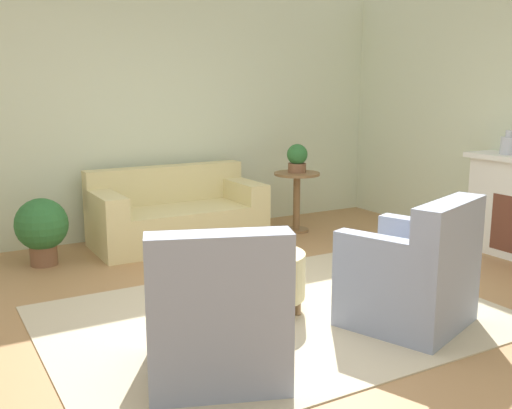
{
  "coord_description": "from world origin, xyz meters",
  "views": [
    {
      "loc": [
        -2.21,
        -3.57,
        1.71
      ],
      "look_at": [
        0.15,
        0.55,
        0.75
      ],
      "focal_mm": 42.0,
      "sensor_mm": 36.0,
      "label": 1
    }
  ],
  "objects_px": {
    "side_table": "(297,192)",
    "potted_plant_floor": "(42,227)",
    "potted_plant_on_side_table": "(297,158)",
    "armchair_right": "(414,277)",
    "ottoman_table": "(262,275)",
    "couch": "(176,216)",
    "armchair_left": "(216,320)",
    "vase_mantel_near": "(508,145)"
  },
  "relations": [
    {
      "from": "side_table",
      "to": "armchair_left",
      "type": "bearing_deg",
      "value": -130.99
    },
    {
      "from": "ottoman_table",
      "to": "potted_plant_on_side_table",
      "type": "distance_m",
      "value": 2.65
    },
    {
      "from": "ottoman_table",
      "to": "potted_plant_floor",
      "type": "xyz_separation_m",
      "value": [
        -1.2,
        2.1,
        0.07
      ]
    },
    {
      "from": "couch",
      "to": "armchair_left",
      "type": "distance_m",
      "value": 3.13
    },
    {
      "from": "potted_plant_on_side_table",
      "to": "ottoman_table",
      "type": "bearing_deg",
      "value": -129.36
    },
    {
      "from": "ottoman_table",
      "to": "vase_mantel_near",
      "type": "xyz_separation_m",
      "value": [
        2.95,
        0.2,
        0.82
      ]
    },
    {
      "from": "armchair_right",
      "to": "potted_plant_on_side_table",
      "type": "bearing_deg",
      "value": 73.25
    },
    {
      "from": "armchair_right",
      "to": "potted_plant_floor",
      "type": "bearing_deg",
      "value": 125.25
    },
    {
      "from": "couch",
      "to": "ottoman_table",
      "type": "bearing_deg",
      "value": -95.64
    },
    {
      "from": "armchair_left",
      "to": "potted_plant_floor",
      "type": "distance_m",
      "value": 2.89
    },
    {
      "from": "armchair_right",
      "to": "ottoman_table",
      "type": "bearing_deg",
      "value": 137.01
    },
    {
      "from": "couch",
      "to": "ottoman_table",
      "type": "relative_size",
      "value": 2.78
    },
    {
      "from": "side_table",
      "to": "couch",
      "type": "bearing_deg",
      "value": 171.29
    },
    {
      "from": "side_table",
      "to": "potted_plant_floor",
      "type": "xyz_separation_m",
      "value": [
        -2.84,
        0.1,
        -0.1
      ]
    },
    {
      "from": "potted_plant_on_side_table",
      "to": "armchair_right",
      "type": "bearing_deg",
      "value": -106.75
    },
    {
      "from": "ottoman_table",
      "to": "side_table",
      "type": "distance_m",
      "value": 2.59
    },
    {
      "from": "potted_plant_floor",
      "to": "couch",
      "type": "bearing_deg",
      "value": 4.91
    },
    {
      "from": "armchair_left",
      "to": "potted_plant_on_side_table",
      "type": "bearing_deg",
      "value": 49.01
    },
    {
      "from": "armchair_left",
      "to": "ottoman_table",
      "type": "xyz_separation_m",
      "value": [
        0.75,
        0.76,
        -0.07
      ]
    },
    {
      "from": "ottoman_table",
      "to": "vase_mantel_near",
      "type": "height_order",
      "value": "vase_mantel_near"
    },
    {
      "from": "armchair_right",
      "to": "ottoman_table",
      "type": "height_order",
      "value": "armchair_right"
    },
    {
      "from": "ottoman_table",
      "to": "vase_mantel_near",
      "type": "bearing_deg",
      "value": 3.79
    },
    {
      "from": "armchair_left",
      "to": "couch",
      "type": "bearing_deg",
      "value": 71.88
    },
    {
      "from": "potted_plant_floor",
      "to": "side_table",
      "type": "bearing_deg",
      "value": -1.92
    },
    {
      "from": "potted_plant_on_side_table",
      "to": "potted_plant_floor",
      "type": "xyz_separation_m",
      "value": [
        -2.84,
        0.1,
        -0.5
      ]
    },
    {
      "from": "couch",
      "to": "potted_plant_floor",
      "type": "distance_m",
      "value": 1.43
    },
    {
      "from": "vase_mantel_near",
      "to": "potted_plant_on_side_table",
      "type": "relative_size",
      "value": 0.72
    },
    {
      "from": "vase_mantel_near",
      "to": "potted_plant_floor",
      "type": "bearing_deg",
      "value": 155.44
    },
    {
      "from": "couch",
      "to": "armchair_right",
      "type": "relative_size",
      "value": 1.8
    },
    {
      "from": "potted_plant_floor",
      "to": "armchair_right",
      "type": "bearing_deg",
      "value": -54.75
    },
    {
      "from": "side_table",
      "to": "potted_plant_on_side_table",
      "type": "xyz_separation_m",
      "value": [
        0.0,
        0.0,
        0.4
      ]
    },
    {
      "from": "armchair_right",
      "to": "potted_plant_floor",
      "type": "height_order",
      "value": "armchair_right"
    },
    {
      "from": "armchair_left",
      "to": "potted_plant_on_side_table",
      "type": "xyz_separation_m",
      "value": [
        2.39,
        2.76,
        0.51
      ]
    },
    {
      "from": "vase_mantel_near",
      "to": "potted_plant_on_side_table",
      "type": "bearing_deg",
      "value": 126.06
    },
    {
      "from": "armchair_left",
      "to": "side_table",
      "type": "bearing_deg",
      "value": 49.01
    },
    {
      "from": "ottoman_table",
      "to": "potted_plant_on_side_table",
      "type": "bearing_deg",
      "value": 50.64
    },
    {
      "from": "ottoman_table",
      "to": "potted_plant_on_side_table",
      "type": "height_order",
      "value": "potted_plant_on_side_table"
    },
    {
      "from": "armchair_left",
      "to": "armchair_right",
      "type": "relative_size",
      "value": 1.0
    },
    {
      "from": "armchair_right",
      "to": "potted_plant_on_side_table",
      "type": "height_order",
      "value": "potted_plant_on_side_table"
    },
    {
      "from": "armchair_left",
      "to": "armchair_right",
      "type": "height_order",
      "value": "same"
    },
    {
      "from": "armchair_left",
      "to": "vase_mantel_near",
      "type": "relative_size",
      "value": 4.21
    },
    {
      "from": "couch",
      "to": "armchair_right",
      "type": "distance_m",
      "value": 3.03
    }
  ]
}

